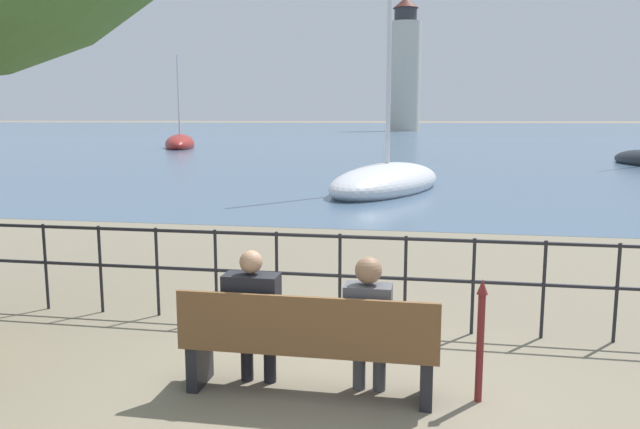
{
  "coord_description": "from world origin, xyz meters",
  "views": [
    {
      "loc": [
        0.97,
        -4.9,
        2.3
      ],
      "look_at": [
        0.0,
        0.5,
        1.45
      ],
      "focal_mm": 35.0,
      "sensor_mm": 36.0,
      "label": 1
    }
  ],
  "objects_px": {
    "seated_person_left": "(253,313)",
    "seated_person_right": "(368,320)",
    "closed_umbrella": "(481,334)",
    "harbor_lighthouse": "(404,70)",
    "sailboat_1": "(387,182)",
    "sailboat_3": "(180,144)",
    "park_bench": "(308,345)"
  },
  "relations": [
    {
      "from": "sailboat_3",
      "to": "seated_person_left",
      "type": "bearing_deg",
      "value": -86.44
    },
    {
      "from": "park_bench",
      "to": "sailboat_1",
      "type": "relative_size",
      "value": 0.22
    },
    {
      "from": "seated_person_left",
      "to": "seated_person_right",
      "type": "distance_m",
      "value": 0.98
    },
    {
      "from": "sailboat_1",
      "to": "sailboat_3",
      "type": "distance_m",
      "value": 31.9
    },
    {
      "from": "seated_person_left",
      "to": "harbor_lighthouse",
      "type": "distance_m",
      "value": 110.21
    },
    {
      "from": "seated_person_left",
      "to": "harbor_lighthouse",
      "type": "relative_size",
      "value": 0.05
    },
    {
      "from": "seated_person_left",
      "to": "park_bench",
      "type": "bearing_deg",
      "value": -9.2
    },
    {
      "from": "sailboat_1",
      "to": "harbor_lighthouse",
      "type": "relative_size",
      "value": 0.43
    },
    {
      "from": "seated_person_right",
      "to": "harbor_lighthouse",
      "type": "xyz_separation_m",
      "value": [
        -4.81,
        109.67,
        10.15
      ]
    },
    {
      "from": "seated_person_left",
      "to": "closed_umbrella",
      "type": "distance_m",
      "value": 1.89
    },
    {
      "from": "sailboat_3",
      "to": "sailboat_1",
      "type": "bearing_deg",
      "value": -75.48
    },
    {
      "from": "seated_person_left",
      "to": "closed_umbrella",
      "type": "xyz_separation_m",
      "value": [
        1.89,
        0.08,
        -0.09
      ]
    },
    {
      "from": "seated_person_left",
      "to": "sailboat_3",
      "type": "bearing_deg",
      "value": 113.52
    },
    {
      "from": "seated_person_left",
      "to": "seated_person_right",
      "type": "xyz_separation_m",
      "value": [
        0.98,
        0.0,
        -0.0
      ]
    },
    {
      "from": "seated_person_right",
      "to": "sailboat_1",
      "type": "height_order",
      "value": "sailboat_1"
    },
    {
      "from": "seated_person_right",
      "to": "harbor_lighthouse",
      "type": "distance_m",
      "value": 110.24
    },
    {
      "from": "park_bench",
      "to": "harbor_lighthouse",
      "type": "bearing_deg",
      "value": 92.25
    },
    {
      "from": "seated_person_left",
      "to": "sailboat_1",
      "type": "distance_m",
      "value": 15.09
    },
    {
      "from": "seated_person_left",
      "to": "harbor_lighthouse",
      "type": "bearing_deg",
      "value": 92.0
    },
    {
      "from": "seated_person_left",
      "to": "closed_umbrella",
      "type": "bearing_deg",
      "value": 2.29
    },
    {
      "from": "park_bench",
      "to": "seated_person_right",
      "type": "bearing_deg",
      "value": 9.54
    },
    {
      "from": "park_bench",
      "to": "seated_person_left",
      "type": "relative_size",
      "value": 1.77
    },
    {
      "from": "seated_person_right",
      "to": "harbor_lighthouse",
      "type": "height_order",
      "value": "harbor_lighthouse"
    },
    {
      "from": "sailboat_3",
      "to": "seated_person_right",
      "type": "bearing_deg",
      "value": -85.31
    },
    {
      "from": "park_bench",
      "to": "sailboat_3",
      "type": "relative_size",
      "value": 0.26
    },
    {
      "from": "seated_person_left",
      "to": "seated_person_right",
      "type": "bearing_deg",
      "value": 0.17
    },
    {
      "from": "seated_person_right",
      "to": "park_bench",
      "type": "bearing_deg",
      "value": -170.46
    },
    {
      "from": "park_bench",
      "to": "seated_person_left",
      "type": "height_order",
      "value": "seated_person_left"
    },
    {
      "from": "harbor_lighthouse",
      "to": "seated_person_left",
      "type": "bearing_deg",
      "value": -88.0
    },
    {
      "from": "seated_person_left",
      "to": "sailboat_1",
      "type": "xyz_separation_m",
      "value": [
        0.05,
        15.08,
        -0.38
      ]
    },
    {
      "from": "park_bench",
      "to": "closed_umbrella",
      "type": "relative_size",
      "value": 2.08
    },
    {
      "from": "seated_person_right",
      "to": "sailboat_1",
      "type": "bearing_deg",
      "value": 93.52
    }
  ]
}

